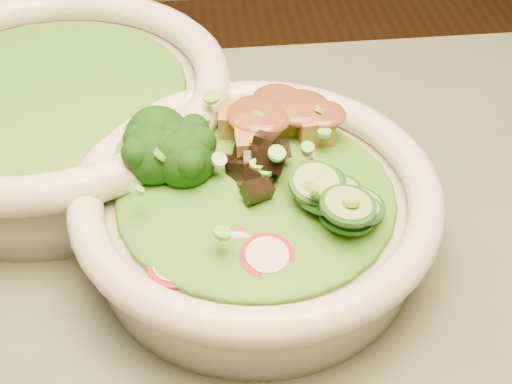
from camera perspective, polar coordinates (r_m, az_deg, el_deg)
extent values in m
cylinder|color=silver|center=(0.49, 0.00, -2.67)|extent=(0.22, 0.22, 0.05)
torus|color=silver|center=(0.47, 0.00, 0.03)|extent=(0.25, 0.25, 0.02)
cylinder|color=silver|center=(0.60, -15.75, 5.35)|extent=(0.25, 0.25, 0.05)
torus|color=silver|center=(0.58, -16.40, 8.20)|extent=(0.29, 0.29, 0.03)
ellipsoid|color=#226515|center=(0.47, 0.00, 0.09)|extent=(0.19, 0.19, 0.02)
ellipsoid|color=#226515|center=(0.58, -16.38, 8.08)|extent=(0.19, 0.19, 0.02)
ellipsoid|color=brown|center=(0.50, 1.78, 6.27)|extent=(0.06, 0.05, 0.01)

